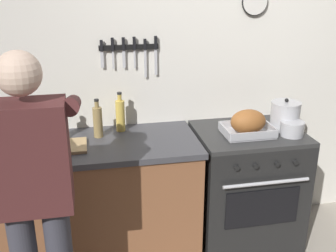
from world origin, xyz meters
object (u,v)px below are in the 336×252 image
object	(u,v)px
person_cook	(34,190)
bottle_wine_red	(0,125)
bottle_olive_oil	(52,124)
cutting_board	(59,147)
stove	(245,186)
saucepan	(292,128)
stock_pot	(285,116)
bottle_cooking_oil	(120,115)
bottle_dish_soap	(15,133)
roasting_pan	(248,123)
bottle_vinegar	(98,121)

from	to	relation	value
person_cook	bottle_wine_red	distance (m)	0.83
bottle_olive_oil	cutting_board	bearing A→B (deg)	-72.71
stove	saucepan	xyz separation A→B (m)	(0.26, -0.13, 0.50)
stock_pot	bottle_wine_red	bearing A→B (deg)	176.76
bottle_cooking_oil	bottle_dish_soap	bearing A→B (deg)	-166.82
person_cook	bottle_dish_soap	size ratio (longest dim) A/B	7.07
roasting_pan	saucepan	xyz separation A→B (m)	(0.30, -0.07, -0.03)
cutting_board	bottle_wine_red	size ratio (longest dim) A/B	1.11
roasting_pan	stove	bearing A→B (deg)	54.77
person_cook	bottle_wine_red	bearing A→B (deg)	28.92
stock_pot	stove	bearing A→B (deg)	179.05
saucepan	bottle_cooking_oil	distance (m)	1.22
bottle_wine_red	bottle_cooking_oil	xyz separation A→B (m)	(0.80, 0.09, -0.02)
person_cook	bottle_wine_red	world-z (taller)	person_cook
bottle_wine_red	bottle_cooking_oil	size ratio (longest dim) A/B	1.13
stock_pot	cutting_board	world-z (taller)	stock_pot
roasting_pan	stock_pot	size ratio (longest dim) A/B	1.51
stove	roasting_pan	size ratio (longest dim) A/B	2.56
cutting_board	bottle_vinegar	bearing A→B (deg)	30.69
bottle_cooking_oil	bottle_vinegar	bearing A→B (deg)	-152.21
stove	person_cook	distance (m)	1.65
stock_pot	bottle_olive_oil	xyz separation A→B (m)	(-1.64, 0.07, 0.03)
bottle_dish_soap	stock_pot	bearing A→B (deg)	-1.12
bottle_cooking_oil	bottle_dish_soap	distance (m)	0.72
saucepan	cutting_board	distance (m)	1.60
roasting_pan	bottle_olive_oil	xyz separation A→B (m)	(-1.33, 0.12, 0.05)
stock_pot	bottle_vinegar	distance (m)	1.34
stock_pot	cutting_board	distance (m)	1.61
stove	bottle_dish_soap	bearing A→B (deg)	178.86
bottle_wine_red	saucepan	bearing A→B (deg)	-6.91
person_cook	bottle_cooking_oil	bearing A→B (deg)	-21.60
saucepan	bottle_cooking_oil	world-z (taller)	bottle_cooking_oil
person_cook	saucepan	bearing A→B (deg)	-63.21
stock_pot	bottle_vinegar	xyz separation A→B (m)	(-1.34, 0.11, 0.01)
stock_pot	bottle_dish_soap	bearing A→B (deg)	178.88
stove	bottle_cooking_oil	bearing A→B (deg)	167.85
saucepan	bottle_vinegar	distance (m)	1.36
stove	person_cook	bearing A→B (deg)	-154.70
stock_pot	bottle_olive_oil	bearing A→B (deg)	177.54
stock_pot	bottle_dish_soap	distance (m)	1.88
stock_pot	bottle_dish_soap	xyz separation A→B (m)	(-1.88, 0.04, -0.01)
cutting_board	bottle_dish_soap	xyz separation A→B (m)	(-0.27, 0.08, 0.09)
saucepan	bottle_wine_red	distance (m)	1.98
roasting_pan	bottle_wine_red	size ratio (longest dim) A/B	1.09
bottle_olive_oil	bottle_wine_red	bearing A→B (deg)	172.93
bottle_vinegar	cutting_board	bearing A→B (deg)	-149.31
saucepan	bottle_vinegar	xyz separation A→B (m)	(-1.33, 0.24, 0.06)
stove	bottle_cooking_oil	world-z (taller)	bottle_cooking_oil
roasting_pan	saucepan	size ratio (longest dim) A/B	2.12
bottle_cooking_oil	bottle_dish_soap	xyz separation A→B (m)	(-0.70, -0.16, -0.02)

